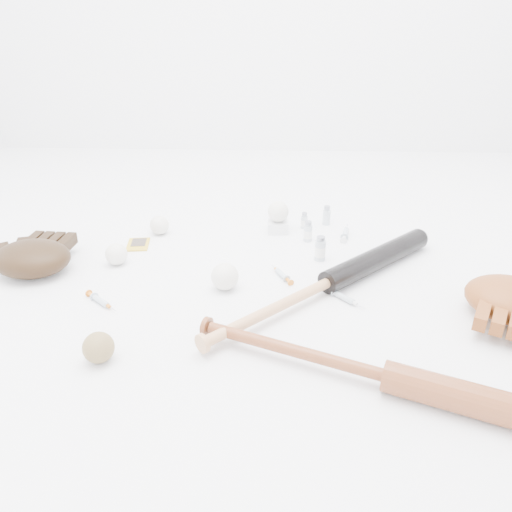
{
  "coord_description": "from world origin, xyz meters",
  "views": [
    {
      "loc": [
        0.07,
        -1.29,
        0.75
      ],
      "look_at": [
        0.02,
        0.06,
        0.06
      ],
      "focal_mm": 35.0,
      "sensor_mm": 36.0,
      "label": 1
    }
  ],
  "objects_px": {
    "bat_wood": "(388,377)",
    "pedestal": "(278,226)",
    "bat_dark": "(329,282)",
    "glove_dark": "(32,258)"
  },
  "relations": [
    {
      "from": "bat_wood",
      "to": "pedestal",
      "type": "distance_m",
      "value": 0.86
    },
    {
      "from": "bat_wood",
      "to": "pedestal",
      "type": "height_order",
      "value": "bat_wood"
    },
    {
      "from": "bat_dark",
      "to": "pedestal",
      "type": "relative_size",
      "value": 13.11
    },
    {
      "from": "glove_dark",
      "to": "pedestal",
      "type": "distance_m",
      "value": 0.83
    },
    {
      "from": "bat_dark",
      "to": "pedestal",
      "type": "xyz_separation_m",
      "value": [
        -0.15,
        0.43,
        -0.01
      ]
    },
    {
      "from": "bat_dark",
      "to": "bat_wood",
      "type": "bearing_deg",
      "value": -120.35
    },
    {
      "from": "bat_dark",
      "to": "glove_dark",
      "type": "bearing_deg",
      "value": 131.55
    },
    {
      "from": "bat_dark",
      "to": "glove_dark",
      "type": "distance_m",
      "value": 0.9
    },
    {
      "from": "bat_wood",
      "to": "glove_dark",
      "type": "relative_size",
      "value": 3.42
    },
    {
      "from": "glove_dark",
      "to": "pedestal",
      "type": "relative_size",
      "value": 3.86
    }
  ]
}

